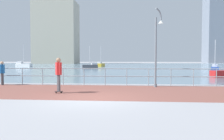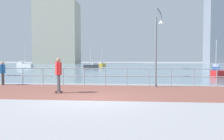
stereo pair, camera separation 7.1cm
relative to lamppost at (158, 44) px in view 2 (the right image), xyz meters
The scene contains 13 objects.
ground 35.64m from the lamppost, 95.30° to the left, with size 220.00×220.00×0.00m, color #9E9EA3.
brick_paving 4.83m from the lamppost, 144.67° to the right, with size 28.00×5.59×0.01m, color brown.
harbor_water 45.66m from the lamppost, 94.13° to the left, with size 180.00×88.00×0.00m, color #6B899E.
waterfront_railing 3.82m from the lamppost, behind, with size 25.25×0.06×1.13m.
lamppost is the anchor object (origin of this frame).
skateboarder 6.29m from the lamppost, 148.90° to the right, with size 0.40×0.51×1.78m.
bystander 10.24m from the lamppost, behind, with size 0.32×0.56×1.57m.
sailboat_navy 43.07m from the lamppost, 126.36° to the left, with size 3.69×1.62×5.01m.
sailboat_blue 20.83m from the lamppost, 61.74° to the left, with size 1.88×3.25×4.36m.
sailboat_red 40.98m from the lamppost, 102.58° to the left, with size 1.54×3.62×4.92m.
sailboat_yellow 32.12m from the lamppost, 107.68° to the left, with size 3.20×2.04×4.32m.
tower_slate 109.60m from the lamppost, 67.42° to the left, with size 16.16×11.06×33.91m.
tower_steel 84.40m from the lamppost, 112.64° to the left, with size 17.06×10.18×26.66m.
Camera 2 is at (1.79, -9.73, 1.69)m, focal length 36.89 mm.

